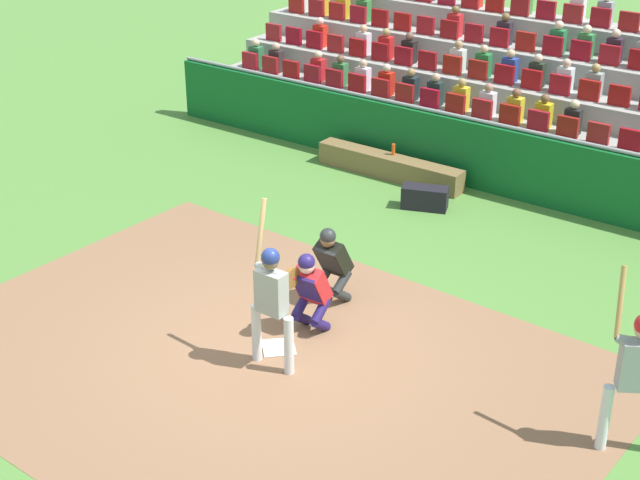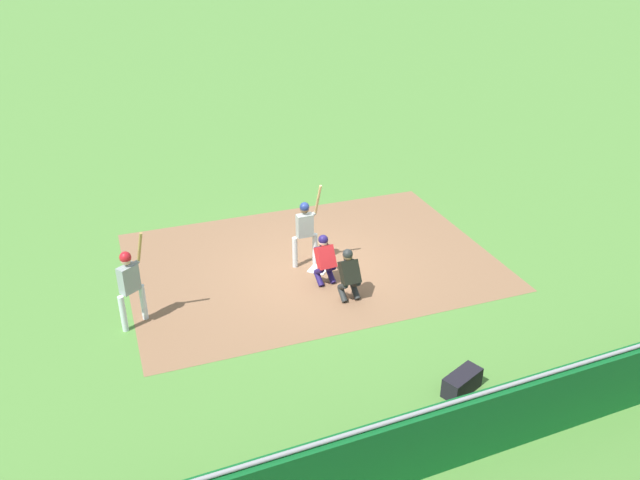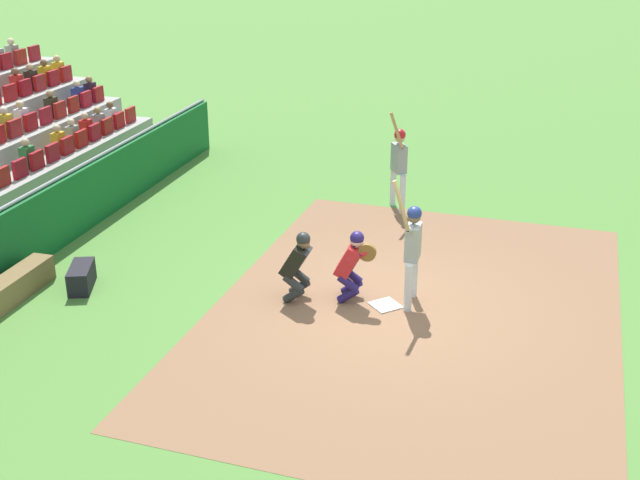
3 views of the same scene
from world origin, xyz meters
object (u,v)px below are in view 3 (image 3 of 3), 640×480
at_px(home_plate_marker, 385,305).
at_px(home_plate_umpire, 298,262).
at_px(catcher_crouching, 352,262).
at_px(batter_at_plate, 412,245).
at_px(equipment_duffel_bag, 81,277).
at_px(on_deck_batter, 399,160).

xyz_separation_m(home_plate_marker, home_plate_umpire, (0.16, -1.48, 0.67)).
xyz_separation_m(catcher_crouching, home_plate_umpire, (0.24, -0.88, -0.02)).
bearing_deg(batter_at_plate, equipment_duffel_bag, -80.13).
height_order(batter_at_plate, equipment_duffel_bag, batter_at_plate).
relative_size(catcher_crouching, on_deck_batter, 0.56).
relative_size(batter_at_plate, home_plate_umpire, 1.79).
bearing_deg(catcher_crouching, home_plate_umpire, -74.82).
bearing_deg(on_deck_batter, batter_at_plate, 13.55).
relative_size(catcher_crouching, home_plate_umpire, 1.01).
bearing_deg(home_plate_umpire, home_plate_marker, 96.36).
xyz_separation_m(batter_at_plate, home_plate_umpire, (0.36, -1.85, -0.40)).
distance_m(equipment_duffel_bag, on_deck_batter, 7.10).
height_order(home_plate_marker, equipment_duffel_bag, equipment_duffel_bag).
bearing_deg(on_deck_batter, catcher_crouching, 1.07).
distance_m(home_plate_marker, on_deck_batter, 4.77).
distance_m(catcher_crouching, equipment_duffel_bag, 4.75).
xyz_separation_m(home_plate_marker, catcher_crouching, (-0.07, -0.60, 0.69)).
height_order(home_plate_umpire, equipment_duffel_bag, home_plate_umpire).
relative_size(home_plate_marker, home_plate_umpire, 0.35).
distance_m(home_plate_umpire, on_deck_batter, 4.84).
relative_size(home_plate_marker, on_deck_batter, 0.20).
height_order(batter_at_plate, on_deck_batter, batter_at_plate).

